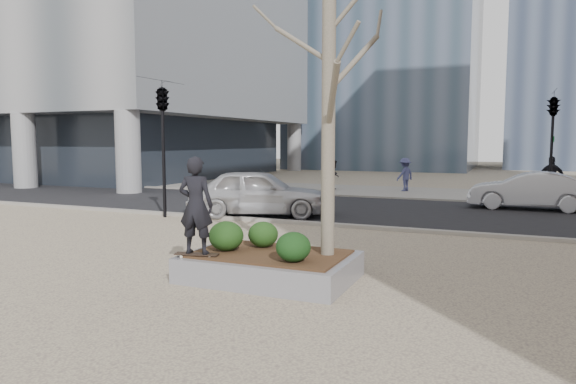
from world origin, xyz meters
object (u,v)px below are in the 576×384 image
at_px(skateboarder, 196,205).
at_px(police_car, 258,192).
at_px(planter, 270,267).
at_px(skateboard, 197,256).

bearing_deg(skateboarder, police_car, -80.88).
xyz_separation_m(planter, police_car, (-3.72, 7.00, 0.58)).
relative_size(planter, skateboarder, 1.74).
bearing_deg(planter, police_car, 118.01).
height_order(skateboarder, police_car, skateboarder).
distance_m(planter, police_car, 7.95).
height_order(planter, police_car, police_car).
distance_m(skateboard, skateboarder, 0.90).
distance_m(planter, skateboard, 1.34).
height_order(skateboard, skateboarder, skateboarder).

